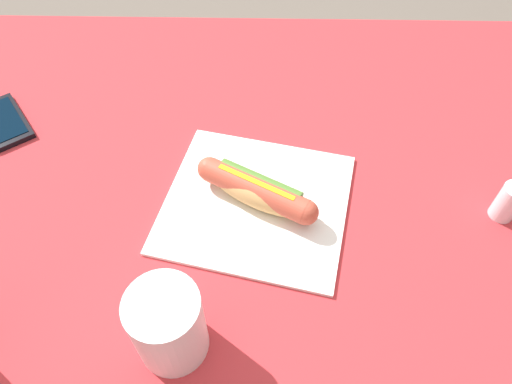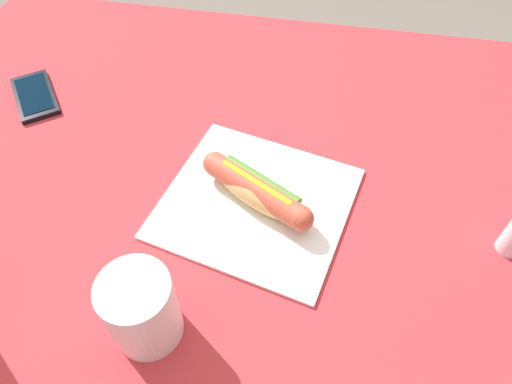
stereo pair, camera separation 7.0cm
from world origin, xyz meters
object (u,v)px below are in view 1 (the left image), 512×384
Objects in this scene: cell_phone at (4,122)px; drinking_cup at (168,325)px; hot_dog at (256,190)px; salt_shaker at (508,202)px.

drinking_cup is at bearing -47.77° from cell_phone.
cell_phone is at bearing 159.61° from hot_dog.
drinking_cup is 0.51m from salt_shaker.
hot_dog is 1.25× the size of cell_phone.
cell_phone is (-0.45, 0.17, -0.03)m from hot_dog.
cell_phone is 1.28× the size of drinking_cup.
hot_dog is 0.37m from salt_shaker.
cell_phone is 0.84m from salt_shaker.
salt_shaker is at bearing -1.99° from hot_dog.
drinking_cup reaches higher than cell_phone.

